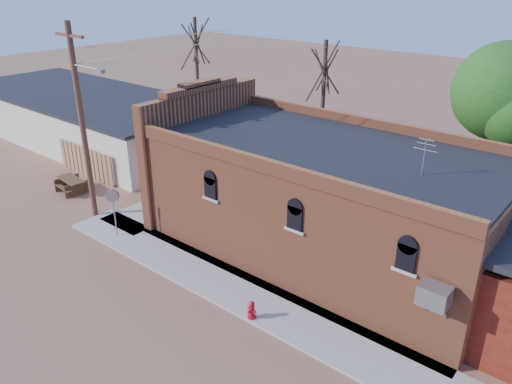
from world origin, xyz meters
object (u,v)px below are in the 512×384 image
Objects in this scene: trash_barrel at (180,182)px; picnic_table at (72,183)px; brick_bar at (317,197)px; utility_pole at (82,120)px; stop_sign at (113,200)px; fire_hydrant at (252,310)px.

trash_barrel reaches higher than picnic_table.
utility_pole reaches higher than brick_bar.
trash_barrel is at bearing 89.25° from stop_sign.
trash_barrel is (-10.02, 5.94, 0.04)m from fire_hydrant.
utility_pole is 12.20× the size of trash_barrel.
stop_sign is (-8.33, 0.58, 1.39)m from fire_hydrant.
stop_sign is 1.17× the size of picnic_table.
picnic_table is at bearing -173.35° from fire_hydrant.
utility_pole is 4.02× the size of stop_sign.
picnic_table is at bearing -165.46° from brick_bar.
utility_pole is 11.77m from fire_hydrant.
brick_bar reaches higher than stop_sign.
utility_pole is at bearing 147.95° from stop_sign.
picnic_table is (-3.42, 0.87, -4.28)m from utility_pole.
brick_bar is 1.82× the size of utility_pole.
picnic_table is (-14.28, 2.07, 0.08)m from fire_hydrant.
stop_sign reaches higher than fire_hydrant.
picnic_table is (-4.26, -3.87, 0.04)m from trash_barrel.
utility_pole is at bearing -171.41° from fire_hydrant.
brick_bar is at bearing 20.50° from picnic_table.
fire_hydrant is 11.65m from trash_barrel.
picnic_table is at bearing 165.72° from utility_pole.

